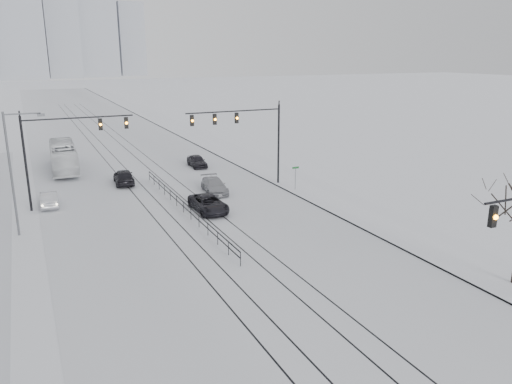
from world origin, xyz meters
name	(u,v)px	position (x,y,z in m)	size (l,w,h in m)	color
road	(118,151)	(0.00, 60.00, 0.01)	(22.00, 260.00, 0.02)	silver
sidewalk_east	(212,143)	(13.50, 60.00, 0.08)	(5.00, 260.00, 0.16)	silver
curb	(196,144)	(11.05, 60.00, 0.06)	(0.10, 260.00, 0.12)	gray
tram_rails	(154,185)	(0.00, 40.00, 0.02)	(5.30, 180.00, 0.01)	black
skyline	(46,15)	(5.02, 273.63, 30.65)	(96.00, 48.00, 72.00)	#9A9FA9
traffic_mast_ne	(248,130)	(8.15, 34.99, 5.76)	(9.60, 0.37, 8.00)	black
traffic_mast_nw	(62,143)	(-8.52, 36.00, 5.57)	(9.10, 0.37, 8.00)	black
street_light_west	(15,165)	(-12.20, 30.00, 5.21)	(2.73, 0.25, 9.00)	#595B60
median_fence	(183,207)	(0.00, 30.00, 0.53)	(0.06, 24.00, 1.00)	black
street_sign	(295,175)	(11.80, 32.00, 1.61)	(0.70, 0.06, 2.40)	#595B60
sedan_sb_inner	(124,177)	(-2.70, 41.56, 0.78)	(1.84, 4.57, 1.56)	black
sedan_sb_outer	(49,199)	(-10.00, 36.68, 0.66)	(1.40, 4.02, 1.32)	silver
sedan_nb_front	(208,204)	(2.00, 29.40, 0.69)	(2.30, 4.98, 1.39)	black
sedan_nb_right	(214,186)	(4.51, 34.70, 0.68)	(1.91, 4.69, 1.36)	#94959B
sedan_nb_far	(197,161)	(6.56, 45.97, 0.69)	(1.63, 4.06, 1.38)	black
box_truck	(63,157)	(-7.65, 50.48, 1.57)	(2.65, 11.31, 3.15)	white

